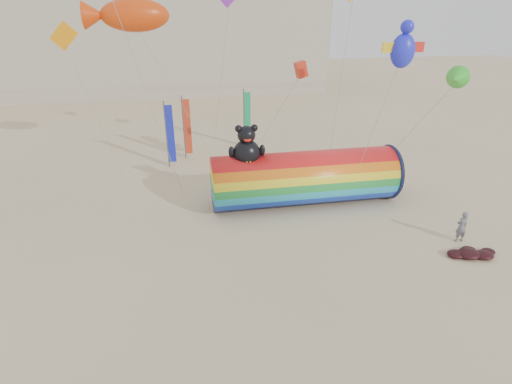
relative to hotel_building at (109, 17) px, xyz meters
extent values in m
plane|color=#CCB58C|center=(12.00, -45.95, -10.31)|extent=(160.00, 160.00, 0.00)
cube|color=#B7AD99|center=(0.00, 0.05, -0.31)|extent=(60.00, 15.00, 20.00)
cube|color=#28303D|center=(0.00, -7.51, 0.19)|extent=(59.50, 0.12, 17.00)
cylinder|color=red|center=(16.20, -41.47, -8.60)|extent=(11.70, 3.41, 3.41)
torus|color=#0F1438|center=(21.94, -41.47, -8.60)|extent=(0.23, 3.58, 3.58)
cylinder|color=black|center=(22.07, -41.47, -8.60)|extent=(0.06, 3.38, 3.38)
ellipsoid|color=black|center=(12.50, -41.47, -6.75)|extent=(1.67, 1.49, 1.76)
ellipsoid|color=#F7F31A|center=(12.50, -42.00, -6.85)|extent=(0.86, 0.38, 0.75)
sphere|color=black|center=(12.50, -41.47, -5.58)|extent=(1.07, 1.07, 1.07)
sphere|color=black|center=(12.03, -41.47, -5.19)|extent=(0.43, 0.43, 0.43)
sphere|color=black|center=(12.96, -41.47, -5.19)|extent=(0.43, 0.43, 0.43)
ellipsoid|color=red|center=(12.50, -41.91, -5.73)|extent=(0.47, 0.17, 0.30)
ellipsoid|color=black|center=(11.57, -41.57, -6.56)|extent=(0.35, 0.35, 0.70)
ellipsoid|color=black|center=(13.42, -41.57, -6.56)|extent=(0.35, 0.35, 0.70)
imported|color=slate|center=(23.05, -47.60, -9.43)|extent=(0.65, 0.44, 1.77)
ellipsoid|color=#390A0D|center=(22.57, -49.07, -10.11)|extent=(1.17, 0.99, 0.41)
ellipsoid|color=#390A0D|center=(23.27, -49.27, -10.14)|extent=(0.99, 0.84, 0.34)
ellipsoid|color=#390A0D|center=(21.97, -48.92, -10.15)|extent=(0.91, 0.77, 0.32)
ellipsoid|color=#390A0D|center=(22.87, -48.67, -10.18)|extent=(0.78, 0.66, 0.27)
ellipsoid|color=#390A0D|center=(23.77, -48.97, -10.18)|extent=(0.73, 0.62, 0.25)
cylinder|color=#59595E|center=(7.60, -33.38, -7.71)|extent=(0.10, 0.10, 5.20)
cube|color=#1821B8|center=(7.91, -33.38, -7.66)|extent=(0.56, 0.06, 4.50)
cylinder|color=#59595E|center=(8.95, -31.58, -7.71)|extent=(0.10, 0.10, 5.20)
cube|color=red|center=(9.26, -31.58, -7.66)|extent=(0.56, 0.06, 4.50)
cylinder|color=#59595E|center=(14.24, -29.55, -7.71)|extent=(0.10, 0.10, 5.20)
cube|color=#179959|center=(14.55, -29.55, -7.66)|extent=(0.56, 0.06, 4.50)
ellipsoid|color=red|center=(6.51, -36.00, 0.75)|extent=(4.16, 1.96, 1.96)
ellipsoid|color=#2025E3|center=(20.44, -43.60, -0.88)|extent=(1.31, 1.02, 1.75)
cone|color=green|center=(24.07, -43.37, -2.42)|extent=(1.27, 1.27, 1.15)
cube|color=orange|center=(2.36, -36.71, -0.36)|extent=(1.03, 0.06, 1.44)
cube|color=red|center=(16.55, -38.45, -2.40)|extent=(0.61, 0.61, 0.98)
camera|label=1|loc=(8.85, -63.72, 1.18)|focal=28.00mm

